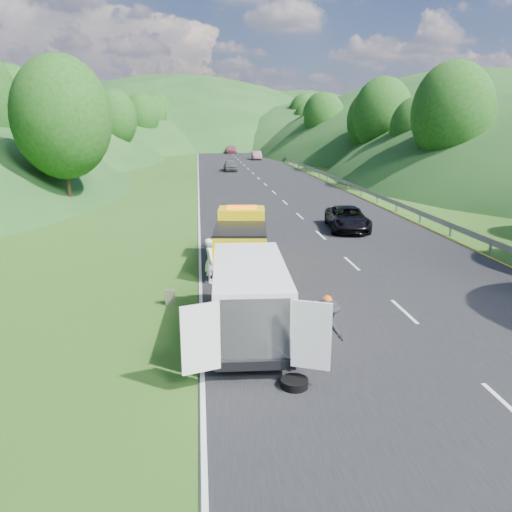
{
  "coord_description": "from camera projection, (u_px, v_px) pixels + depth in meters",
  "views": [
    {
      "loc": [
        -3.84,
        -17.27,
        6.27
      ],
      "look_at": [
        -1.74,
        1.1,
        1.3
      ],
      "focal_mm": 35.0,
      "sensor_mm": 36.0,
      "label": 1
    }
  ],
  "objects": [
    {
      "name": "ground",
      "position": [
        306.0,
        296.0,
        18.62
      ],
      "size": [
        320.0,
        320.0,
        0.0
      ],
      "primitive_type": "plane",
      "color": "#38661E",
      "rests_on": "ground"
    },
    {
      "name": "dist_car_b",
      "position": [
        257.0,
        160.0,
        86.05
      ],
      "size": [
        1.53,
        4.38,
        1.44
      ],
      "primitive_type": "imported",
      "color": "#774F56",
      "rests_on": "ground"
    },
    {
      "name": "guardrail",
      "position": [
        300.0,
        168.0,
        70.11
      ],
      "size": [
        0.06,
        140.0,
        1.52
      ],
      "primitive_type": "cube",
      "color": "gray",
      "rests_on": "ground"
    },
    {
      "name": "worker",
      "position": [
        325.0,
        369.0,
        13.1
      ],
      "size": [
        1.44,
        1.29,
        1.93
      ],
      "primitive_type": "imported",
      "rotation": [
        0.0,
        0.0,
        0.59
      ],
      "color": "black",
      "rests_on": "ground"
    },
    {
      "name": "dist_car_c",
      "position": [
        231.0,
        154.0,
        102.57
      ],
      "size": [
        2.18,
        5.37,
        1.56
      ],
      "primitive_type": "imported",
      "color": "#894453",
      "rests_on": "ground"
    },
    {
      "name": "white_van",
      "position": [
        249.0,
        294.0,
        14.87
      ],
      "size": [
        3.54,
        6.58,
        2.3
      ],
      "rotation": [
        0.0,
        0.0,
        -0.05
      ],
      "color": "black",
      "rests_on": "ground"
    },
    {
      "name": "woman",
      "position": [
        211.0,
        283.0,
        20.14
      ],
      "size": [
        0.48,
        0.66,
        1.81
      ],
      "primitive_type": "imported",
      "rotation": [
        0.0,
        0.0,
        1.57
      ],
      "color": "silver",
      "rests_on": "ground"
    },
    {
      "name": "tree_line_right",
      "position": [
        369.0,
        163.0,
        78.7
      ],
      "size": [
        14.0,
        140.0,
        14.0
      ],
      "primitive_type": null,
      "color": "#2B5E1B",
      "rests_on": "ground"
    },
    {
      "name": "hills_backdrop",
      "position": [
        233.0,
        144.0,
        148.56
      ],
      "size": [
        201.0,
        288.6,
        44.0
      ],
      "primitive_type": null,
      "color": "#2D5B23",
      "rests_on": "ground"
    },
    {
      "name": "tow_truck",
      "position": [
        241.0,
        237.0,
        22.52
      ],
      "size": [
        2.79,
        6.06,
        2.52
      ],
      "rotation": [
        0.0,
        0.0,
        -0.11
      ],
      "color": "black",
      "rests_on": "ground"
    },
    {
      "name": "tree_line_left",
      "position": [
        96.0,
        166.0,
        74.1
      ],
      "size": [
        14.0,
        140.0,
        14.0
      ],
      "primitive_type": null,
      "color": "#2B5E1B",
      "rests_on": "ground"
    },
    {
      "name": "road_surface",
      "position": [
        259.0,
        178.0,
        57.32
      ],
      "size": [
        14.0,
        200.0,
        0.02
      ],
      "primitive_type": "cube",
      "color": "black",
      "rests_on": "ground"
    },
    {
      "name": "child",
      "position": [
        268.0,
        303.0,
        17.83
      ],
      "size": [
        0.63,
        0.57,
        1.05
      ],
      "primitive_type": "imported",
      "rotation": [
        0.0,
        0.0,
        -0.4
      ],
      "color": "tan",
      "rests_on": "ground"
    },
    {
      "name": "dist_car_a",
      "position": [
        230.0,
        171.0,
        65.91
      ],
      "size": [
        1.71,
        4.25,
        1.45
      ],
      "primitive_type": "imported",
      "color": "#444549",
      "rests_on": "ground"
    },
    {
      "name": "passing_suv",
      "position": [
        347.0,
        230.0,
        30.02
      ],
      "size": [
        2.86,
        5.15,
        1.36
      ],
      "primitive_type": "imported",
      "rotation": [
        0.0,
        0.0,
        -0.13
      ],
      "color": "black",
      "rests_on": "ground"
    },
    {
      "name": "spare_tire",
      "position": [
        294.0,
        387.0,
        12.18
      ],
      "size": [
        0.68,
        0.68,
        0.2
      ],
      "primitive_type": "cylinder",
      "color": "black",
      "rests_on": "ground"
    },
    {
      "name": "suitcase",
      "position": [
        170.0,
        297.0,
        17.66
      ],
      "size": [
        0.35,
        0.2,
        0.56
      ],
      "primitive_type": "cube",
      "rotation": [
        0.0,
        0.0,
        0.02
      ],
      "color": "#4E503C",
      "rests_on": "ground"
    }
  ]
}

